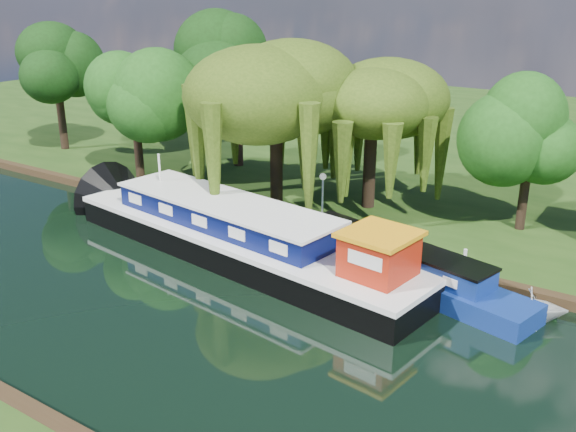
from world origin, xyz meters
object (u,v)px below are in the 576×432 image
Objects in this scene: dutch_barge at (244,237)px; white_cruiser at (531,317)px; narrowboat at (393,264)px; red_dinghy at (106,202)px.

white_cruiser is (12.94, 1.55, -1.04)m from dutch_barge.
narrowboat is 18.76m from red_dinghy.
narrowboat reaches higher than red_dinghy.
narrowboat is 4.20× the size of red_dinghy.
white_cruiser is (6.06, -0.20, -0.69)m from narrowboat.
narrowboat is at bearing -80.66° from red_dinghy.
narrowboat is 6.10m from white_cruiser.
narrowboat reaches higher than white_cruiser.
dutch_barge is at bearing -89.27° from red_dinghy.
white_cruiser is at bearing 11.73° from narrowboat.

